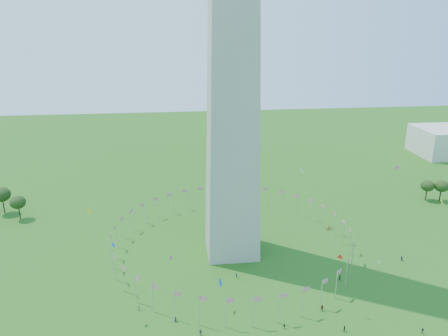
{
  "coord_description": "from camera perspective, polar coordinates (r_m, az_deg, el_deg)",
  "views": [
    {
      "loc": [
        -18.52,
        -82.58,
        75.01
      ],
      "look_at": [
        -4.44,
        35.0,
        35.35
      ],
      "focal_mm": 35.0,
      "sensor_mm": 36.0,
      "label": 1
    }
  ],
  "objects": [
    {
      "name": "flag_ring",
      "position": [
        151.3,
        1.01,
        -9.26
      ],
      "size": [
        80.24,
        80.24,
        9.0
      ],
      "color": "silver",
      "rests_on": "ground"
    },
    {
      "name": "crowd",
      "position": [
        119.69,
        12.16,
        -20.25
      ],
      "size": [
        85.6,
        58.39,
        1.98
      ],
      "color": "#1D2745",
      "rests_on": "ground"
    },
    {
      "name": "kites_aloft",
      "position": [
        122.9,
        9.44,
        -8.46
      ],
      "size": [
        98.71,
        54.99,
        35.85
      ],
      "color": "red",
      "rests_on": "ground"
    }
  ]
}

